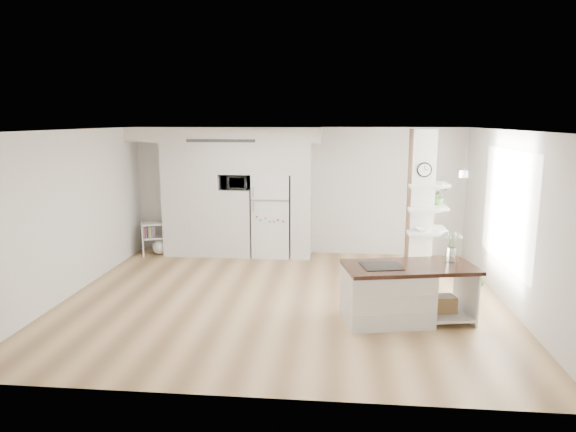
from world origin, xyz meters
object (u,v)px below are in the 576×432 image
Objects in this scene: refrigerator at (272,215)px; floor_plant_a at (475,291)px; bookshelf at (158,241)px; kitchen_island at (395,292)px.

refrigerator is 4.47m from floor_plant_a.
refrigerator reaches higher than bookshelf.
kitchen_island is 5.69m from bookshelf.
bookshelf is at bearing -175.94° from refrigerator.
kitchen_island is 2.85× the size of bookshelf.
refrigerator is 2.52× the size of bookshelf.
bookshelf is at bearing 133.09° from kitchen_island.
refrigerator reaches higher than floor_plant_a.
kitchen_island is 1.54m from floor_plant_a.
floor_plant_a is (5.98, -2.49, -0.07)m from bookshelf.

